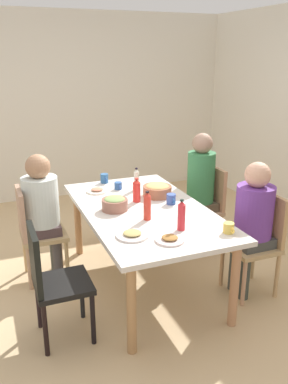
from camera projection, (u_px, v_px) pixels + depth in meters
ground_plane at (144, 283)px, 3.79m from camera, size 6.62×6.62×0.00m
wall_left at (72, 107)px, 5.85m from camera, size 0.12×4.84×2.60m
dining_table at (144, 217)px, 3.58m from camera, size 1.84×1.04×0.75m
chair_0 at (259, 238)px, 3.54m from camera, size 0.40×0.40×0.90m
person_0 at (253, 216)px, 3.44m from camera, size 0.32×0.32×1.20m
chair_1 at (51, 278)px, 2.91m from camera, size 0.40×0.40×0.90m
chair_2 at (206, 204)px, 4.35m from camera, size 0.40×0.40×0.90m
person_2 at (200, 183)px, 4.24m from camera, size 0.30×0.30×1.28m
chair_3 at (34, 229)px, 3.72m from camera, size 0.40×0.40×0.90m
person_3 at (42, 205)px, 3.68m from camera, size 0.32×0.32×1.20m
plate_0 at (132, 235)px, 3.00m from camera, size 0.25×0.25×0.04m
plate_1 at (170, 239)px, 2.93m from camera, size 0.21×0.21×0.04m
plate_2 at (97, 191)px, 3.96m from camera, size 0.21×0.21×0.04m
bowl_0 at (157, 190)px, 3.84m from camera, size 0.27×0.27×0.12m
bowl_1 at (115, 203)px, 3.49m from camera, size 0.22×0.22×0.12m
cup_0 at (171, 199)px, 3.64m from camera, size 0.12×0.08×0.09m
cup_1 at (104, 178)px, 4.23m from camera, size 0.12×0.08×0.10m
cup_2 at (229, 228)px, 3.05m from camera, size 0.12×0.08×0.08m
cup_3 at (118, 186)px, 4.04m from camera, size 0.11×0.07×0.07m
bottle_0 at (137, 191)px, 3.68m from camera, size 0.07×0.07×0.22m
bottle_1 at (136, 179)px, 4.00m from camera, size 0.05×0.05×0.22m
bottle_2 at (147, 206)px, 3.28m from camera, size 0.06×0.06×0.24m
bottle_3 at (181, 216)px, 3.08m from camera, size 0.06×0.06×0.25m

